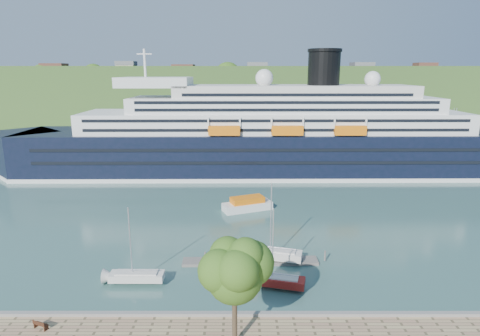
% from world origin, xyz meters
% --- Properties ---
extents(ground, '(400.00, 400.00, 0.00)m').
position_xyz_m(ground, '(0.00, 0.00, 0.00)').
color(ground, '#31574F').
rests_on(ground, ground).
extents(far_hillside, '(400.00, 50.00, 24.00)m').
position_xyz_m(far_hillside, '(0.00, 145.00, 12.00)').
color(far_hillside, '#355723').
rests_on(far_hillside, ground).
extents(quay_coping, '(220.00, 0.50, 0.30)m').
position_xyz_m(quay_coping, '(0.00, -0.20, 1.15)').
color(quay_coping, slate).
rests_on(quay_coping, promenade).
extents(cruise_ship, '(119.28, 18.40, 26.75)m').
position_xyz_m(cruise_ship, '(8.05, 55.13, 13.38)').
color(cruise_ship, black).
rests_on(cruise_ship, ground).
extents(park_bench, '(1.49, 1.05, 0.88)m').
position_xyz_m(park_bench, '(-13.82, -2.07, 1.44)').
color(park_bench, '#492715').
rests_on(park_bench, promenade).
extents(promenade_tree, '(5.92, 5.92, 9.81)m').
position_xyz_m(promenade_tree, '(2.53, -4.00, 5.91)').
color(promenade_tree, '#315A17').
rests_on(promenade_tree, promenade).
extents(floating_pontoon, '(16.04, 2.35, 0.36)m').
position_xyz_m(floating_pontoon, '(4.15, 11.86, 0.18)').
color(floating_pontoon, gray).
rests_on(floating_pontoon, ground).
extents(sailboat_white_near, '(6.36, 1.81, 8.20)m').
position_xyz_m(sailboat_white_near, '(-8.07, 7.04, 4.10)').
color(sailboat_white_near, silver).
rests_on(sailboat_white_near, ground).
extents(sailboat_red, '(6.74, 3.31, 8.39)m').
position_xyz_m(sailboat_red, '(6.74, 6.16, 4.20)').
color(sailboat_red, maroon).
rests_on(sailboat_red, ground).
extents(sailboat_white_far, '(7.43, 3.66, 9.25)m').
position_xyz_m(sailboat_white_far, '(7.03, 12.23, 4.62)').
color(sailboat_white_far, silver).
rests_on(sailboat_white_far, ground).
extents(tender_launch, '(8.54, 5.55, 2.23)m').
position_xyz_m(tender_launch, '(4.12, 30.44, 1.12)').
color(tender_launch, orange).
rests_on(tender_launch, ground).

